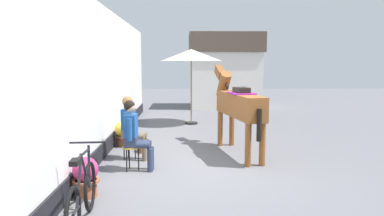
{
  "coord_description": "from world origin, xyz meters",
  "views": [
    {
      "loc": [
        -0.62,
        -7.31,
        2.1
      ],
      "look_at": [
        -0.4,
        1.2,
        1.05
      ],
      "focal_mm": 33.99,
      "sensor_mm": 36.0,
      "label": 1
    }
  ],
  "objects_px": {
    "seated_visitor_near": "(134,132)",
    "leaning_bicycle": "(82,197)",
    "cafe_parasol": "(191,56)",
    "seated_visitor_far": "(131,124)",
    "saddled_horse_center": "(238,104)",
    "flower_planter_far": "(123,133)",
    "satchel_bag": "(141,148)",
    "flower_planter_near": "(86,176)"
  },
  "relations": [
    {
      "from": "seated_visitor_near",
      "to": "leaning_bicycle",
      "type": "bearing_deg",
      "value": -97.93
    },
    {
      "from": "leaning_bicycle",
      "to": "cafe_parasol",
      "type": "bearing_deg",
      "value": 78.76
    },
    {
      "from": "seated_visitor_far",
      "to": "saddled_horse_center",
      "type": "xyz_separation_m",
      "value": [
        2.39,
        0.46,
        0.38
      ]
    },
    {
      "from": "flower_planter_far",
      "to": "cafe_parasol",
      "type": "height_order",
      "value": "cafe_parasol"
    },
    {
      "from": "leaning_bicycle",
      "to": "satchel_bag",
      "type": "distance_m",
      "value": 3.97
    },
    {
      "from": "saddled_horse_center",
      "to": "cafe_parasol",
      "type": "bearing_deg",
      "value": 103.0
    },
    {
      "from": "seated_visitor_near",
      "to": "saddled_horse_center",
      "type": "height_order",
      "value": "saddled_horse_center"
    },
    {
      "from": "cafe_parasol",
      "to": "saddled_horse_center",
      "type": "bearing_deg",
      "value": -77.0
    },
    {
      "from": "cafe_parasol",
      "to": "seated_visitor_near",
      "type": "bearing_deg",
      "value": -102.7
    },
    {
      "from": "seated_visitor_near",
      "to": "leaning_bicycle",
      "type": "distance_m",
      "value": 2.53
    },
    {
      "from": "leaning_bicycle",
      "to": "cafe_parasol",
      "type": "distance_m",
      "value": 8.38
    },
    {
      "from": "leaning_bicycle",
      "to": "cafe_parasol",
      "type": "height_order",
      "value": "cafe_parasol"
    },
    {
      "from": "flower_planter_far",
      "to": "leaning_bicycle",
      "type": "xyz_separation_m",
      "value": [
        0.23,
        -4.59,
        0.06
      ]
    },
    {
      "from": "seated_visitor_near",
      "to": "seated_visitor_far",
      "type": "distance_m",
      "value": 0.86
    },
    {
      "from": "cafe_parasol",
      "to": "flower_planter_near",
      "type": "bearing_deg",
      "value": -104.75
    },
    {
      "from": "seated_visitor_near",
      "to": "flower_planter_far",
      "type": "height_order",
      "value": "seated_visitor_near"
    },
    {
      "from": "seated_visitor_far",
      "to": "flower_planter_near",
      "type": "relative_size",
      "value": 2.17
    },
    {
      "from": "flower_planter_far",
      "to": "cafe_parasol",
      "type": "relative_size",
      "value": 0.25
    },
    {
      "from": "flower_planter_far",
      "to": "satchel_bag",
      "type": "xyz_separation_m",
      "value": [
        0.53,
        -0.64,
        -0.23
      ]
    },
    {
      "from": "saddled_horse_center",
      "to": "leaning_bicycle",
      "type": "height_order",
      "value": "saddled_horse_center"
    },
    {
      "from": "leaning_bicycle",
      "to": "satchel_bag",
      "type": "xyz_separation_m",
      "value": [
        0.3,
        3.95,
        -0.3
      ]
    },
    {
      "from": "seated_visitor_far",
      "to": "leaning_bicycle",
      "type": "height_order",
      "value": "seated_visitor_far"
    },
    {
      "from": "flower_planter_near",
      "to": "leaning_bicycle",
      "type": "distance_m",
      "value": 1.08
    },
    {
      "from": "leaning_bicycle",
      "to": "cafe_parasol",
      "type": "relative_size",
      "value": 0.68
    },
    {
      "from": "flower_planter_near",
      "to": "flower_planter_far",
      "type": "relative_size",
      "value": 1.0
    },
    {
      "from": "saddled_horse_center",
      "to": "cafe_parasol",
      "type": "relative_size",
      "value": 1.15
    },
    {
      "from": "seated_visitor_far",
      "to": "satchel_bag",
      "type": "height_order",
      "value": "seated_visitor_far"
    },
    {
      "from": "saddled_horse_center",
      "to": "seated_visitor_near",
      "type": "bearing_deg",
      "value": -149.55
    },
    {
      "from": "satchel_bag",
      "to": "flower_planter_far",
      "type": "bearing_deg",
      "value": -166.7
    },
    {
      "from": "seated_visitor_near",
      "to": "cafe_parasol",
      "type": "relative_size",
      "value": 0.54
    },
    {
      "from": "seated_visitor_near",
      "to": "cafe_parasol",
      "type": "bearing_deg",
      "value": 77.3
    },
    {
      "from": "flower_planter_far",
      "to": "leaning_bicycle",
      "type": "relative_size",
      "value": 0.36
    },
    {
      "from": "leaning_bicycle",
      "to": "satchel_bag",
      "type": "bearing_deg",
      "value": 85.66
    },
    {
      "from": "leaning_bicycle",
      "to": "seated_visitor_near",
      "type": "bearing_deg",
      "value": 82.07
    },
    {
      "from": "seated_visitor_near",
      "to": "satchel_bag",
      "type": "bearing_deg",
      "value": 91.75
    },
    {
      "from": "seated_visitor_far",
      "to": "cafe_parasol",
      "type": "bearing_deg",
      "value": 73.15
    },
    {
      "from": "seated_visitor_near",
      "to": "cafe_parasol",
      "type": "height_order",
      "value": "cafe_parasol"
    },
    {
      "from": "seated_visitor_near",
      "to": "satchel_bag",
      "type": "distance_m",
      "value": 1.62
    },
    {
      "from": "satchel_bag",
      "to": "flower_planter_near",
      "type": "bearing_deg",
      "value": -36.5
    },
    {
      "from": "flower_planter_far",
      "to": "cafe_parasol",
      "type": "distance_m",
      "value": 4.35
    },
    {
      "from": "flower_planter_far",
      "to": "saddled_horse_center",
      "type": "bearing_deg",
      "value": -16.3
    },
    {
      "from": "cafe_parasol",
      "to": "flower_planter_far",
      "type": "bearing_deg",
      "value": -118.12
    }
  ]
}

